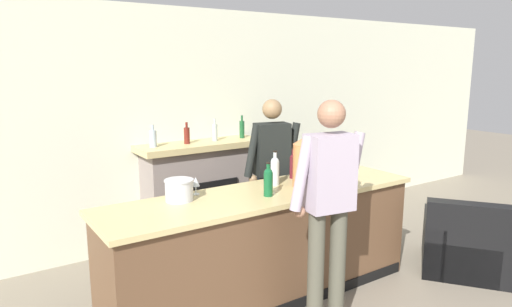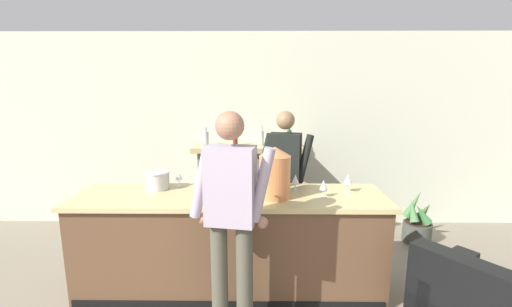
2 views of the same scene
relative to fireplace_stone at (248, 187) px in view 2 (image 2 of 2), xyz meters
The scene contains 15 objects.
wall_back_panel 0.82m from the fireplace_stone, 127.65° to the left, with size 12.00×0.07×2.75m.
bar_counter 1.51m from the fireplace_stone, 94.64° to the right, with size 2.99×0.78×1.00m.
fireplace_stone is the anchor object (origin of this frame).
potted_plant_corner 2.30m from the fireplace_stone, 10.29° to the right, with size 0.36×0.39×0.68m.
person_customer 2.26m from the fireplace_stone, 91.21° to the right, with size 0.65×0.35×1.85m.
person_bartender 0.98m from the fireplace_stone, 60.36° to the right, with size 0.65×0.37×1.75m.
copper_dispenser 1.72m from the fireplace_stone, 78.97° to the right, with size 0.29×0.33×0.48m.
ice_bucket_steel 1.64m from the fireplace_stone, 123.31° to the right, with size 0.24×0.24×0.18m.
wine_bottle_port_short 1.71m from the fireplace_stone, 96.26° to the right, with size 0.08×0.08×0.29m.
wine_bottle_cabernet_heavy 1.40m from the fireplace_stone, 72.73° to the right, with size 0.06×0.06×0.30m.
wine_bottle_merlot_tall 1.45m from the fireplace_stone, 86.33° to the right, with size 0.08×0.08×0.32m.
wine_glass_mid_counter 1.81m from the fireplace_stone, 53.64° to the right, with size 0.09×0.09×0.18m.
wine_glass_front_left 1.80m from the fireplace_stone, 63.92° to the right, with size 0.07×0.07×0.17m.
wine_glass_by_dispenser 1.48m from the fireplace_stone, 118.59° to the right, with size 0.07×0.07×0.15m.
wine_glass_near_bucket 1.53m from the fireplace_stone, 68.84° to the right, with size 0.08×0.08×0.16m.
Camera 2 is at (0.36, -0.65, 2.03)m, focal length 24.00 mm.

